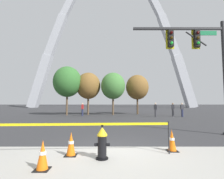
% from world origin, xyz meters
% --- Properties ---
extents(ground_plane, '(240.00, 240.00, 0.00)m').
position_xyz_m(ground_plane, '(0.00, 0.00, 0.00)').
color(ground_plane, '#333335').
extents(fire_hydrant, '(0.46, 0.48, 0.99)m').
position_xyz_m(fire_hydrant, '(-0.35, -1.04, 0.47)').
color(fire_hydrant, black).
rests_on(fire_hydrant, ground).
extents(caution_tape_barrier, '(5.65, 0.35, 1.05)m').
position_xyz_m(caution_tape_barrier, '(-1.03, -0.72, 0.72)').
color(caution_tape_barrier, '#232326').
rests_on(caution_tape_barrier, ground).
extents(traffic_cone_by_hydrant, '(0.36, 0.36, 0.73)m').
position_xyz_m(traffic_cone_by_hydrant, '(1.98, -0.25, 0.36)').
color(traffic_cone_by_hydrant, black).
rests_on(traffic_cone_by_hydrant, ground).
extents(traffic_cone_mid_sidewalk, '(0.36, 0.36, 0.73)m').
position_xyz_m(traffic_cone_mid_sidewalk, '(-1.77, -1.85, 0.36)').
color(traffic_cone_mid_sidewalk, black).
rests_on(traffic_cone_mid_sidewalk, ground).
extents(traffic_cone_curb_edge, '(0.36, 0.36, 0.73)m').
position_xyz_m(traffic_cone_curb_edge, '(-1.34, -0.74, 0.36)').
color(traffic_cone_curb_edge, black).
rests_on(traffic_cone_curb_edge, ground).
extents(traffic_signal_gantry, '(5.02, 0.44, 6.00)m').
position_xyz_m(traffic_signal_gantry, '(4.74, 2.70, 4.07)').
color(traffic_signal_gantry, '#232326').
rests_on(traffic_signal_gantry, ground).
extents(monument_arch, '(52.80, 2.64, 50.67)m').
position_xyz_m(monument_arch, '(0.00, 47.42, 22.19)').
color(monument_arch, '#B2B5BC').
rests_on(monument_arch, ground).
extents(tree_far_left, '(3.61, 3.61, 6.31)m').
position_xyz_m(tree_far_left, '(-5.86, 15.75, 4.32)').
color(tree_far_left, brown).
rests_on(tree_far_left, ground).
extents(tree_left_mid, '(3.23, 3.23, 5.66)m').
position_xyz_m(tree_left_mid, '(-3.25, 16.62, 3.87)').
color(tree_left_mid, brown).
rests_on(tree_left_mid, ground).
extents(tree_center_left, '(3.19, 3.19, 5.59)m').
position_xyz_m(tree_center_left, '(0.08, 16.25, 3.82)').
color(tree_center_left, brown).
rests_on(tree_center_left, ground).
extents(tree_center_right, '(3.15, 3.15, 5.51)m').
position_xyz_m(tree_center_right, '(3.48, 17.57, 3.77)').
color(tree_center_right, brown).
rests_on(tree_center_right, ground).
extents(pedestrian_walking_left, '(0.35, 0.22, 1.59)m').
position_xyz_m(pedestrian_walking_left, '(7.99, 13.44, 0.82)').
color(pedestrian_walking_left, '#232847').
rests_on(pedestrian_walking_left, ground).
extents(pedestrian_standing_center, '(0.38, 0.28, 1.59)m').
position_xyz_m(pedestrian_standing_center, '(7.13, 14.02, 0.82)').
color(pedestrian_standing_center, '#38383D').
rests_on(pedestrian_standing_center, ground).
extents(pedestrian_walking_right, '(0.39, 0.33, 1.59)m').
position_xyz_m(pedestrian_walking_right, '(4.94, 13.45, 0.82)').
color(pedestrian_walking_right, '#38383D').
rests_on(pedestrian_walking_right, ground).
extents(pedestrian_near_trees, '(0.23, 0.36, 1.59)m').
position_xyz_m(pedestrian_near_trees, '(-3.65, 14.59, 0.82)').
color(pedestrian_near_trees, '#232847').
rests_on(pedestrian_near_trees, ground).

